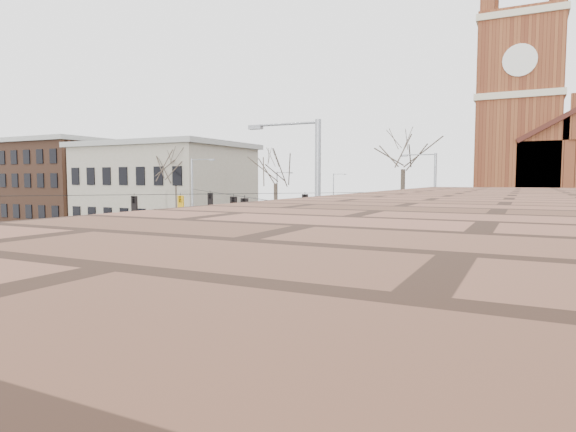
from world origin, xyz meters
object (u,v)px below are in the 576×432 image
at_px(parked_car_a, 515,280).
at_px(tree_nw_far, 177,176).
at_px(signal_pole_ne, 432,208).
at_px(signal_pole_nw, 194,202).
at_px(signal_pole_se, 313,244).
at_px(tree_ne, 403,163).
at_px(cargo_van, 247,296).
at_px(streetlight_north_a, 278,200).
at_px(tree_nw_near, 276,179).
at_px(streetlight_north_b, 334,196).

height_order(parked_car_a, tree_nw_far, tree_nw_far).
xyz_separation_m(signal_pole_ne, tree_nw_far, (-26.07, 1.64, 2.59)).
relative_size(signal_pole_nw, parked_car_a, 2.50).
distance_m(signal_pole_se, parked_car_a, 20.65).
distance_m(signal_pole_se, tree_nw_far, 35.97).
relative_size(signal_pole_se, tree_ne, 0.77).
distance_m(cargo_van, tree_ne, 20.88).
bearing_deg(tree_ne, cargo_van, -99.92).
bearing_deg(signal_pole_ne, streetlight_north_a, 143.10).
distance_m(signal_pole_ne, tree_nw_near, 15.12).
distance_m(streetlight_north_a, parked_car_a, 34.74).
bearing_deg(tree_nw_far, signal_pole_nw, -25.64).
height_order(streetlight_north_a, tree_nw_far, tree_nw_far).
relative_size(signal_pole_ne, signal_pole_nw, 1.00).
bearing_deg(tree_ne, signal_pole_se, -83.76).
bearing_deg(tree_nw_far, streetlight_north_a, 74.59).
relative_size(signal_pole_nw, tree_nw_far, 0.87).
distance_m(cargo_van, tree_nw_far, 28.25).
bearing_deg(tree_nw_near, cargo_van, -66.08).
relative_size(signal_pole_ne, cargo_van, 1.54).
distance_m(signal_pole_nw, cargo_van, 24.24).
xyz_separation_m(signal_pole_nw, streetlight_north_a, (0.67, 16.50, -0.48)).
bearing_deg(tree_ne, signal_pole_ne, -35.67).
relative_size(tree_nw_near, tree_ne, 0.84).
height_order(parked_car_a, tree_ne, tree_ne).
distance_m(streetlight_north_b, tree_nw_near, 35.12).
relative_size(signal_pole_ne, streetlight_north_b, 1.12).
distance_m(signal_pole_se, streetlight_north_b, 63.43).
height_order(signal_pole_ne, tree_nw_near, tree_nw_near).
height_order(parked_car_a, tree_nw_near, tree_nw_near).
height_order(streetlight_north_a, parked_car_a, streetlight_north_a).
distance_m(signal_pole_nw, tree_ne, 20.32).
bearing_deg(signal_pole_se, streetlight_north_a, 119.09).
xyz_separation_m(signal_pole_se, streetlight_north_a, (-21.97, 39.50, -0.48)).
bearing_deg(streetlight_north_a, tree_nw_near, -63.25).
relative_size(signal_pole_ne, streetlight_north_a, 1.12).
bearing_deg(parked_car_a, signal_pole_se, 143.52).
height_order(streetlight_north_b, parked_car_a, streetlight_north_b).
bearing_deg(parked_car_a, cargo_van, 119.16).
bearing_deg(signal_pole_ne, signal_pole_se, -90.00).
distance_m(signal_pole_ne, streetlight_north_b, 42.61).
height_order(tree_nw_far, tree_nw_near, tree_nw_far).
distance_m(signal_pole_ne, cargo_van, 18.74).
distance_m(signal_pole_nw, streetlight_north_b, 36.51).
bearing_deg(streetlight_north_a, streetlight_north_b, 90.00).
relative_size(signal_pole_se, cargo_van, 1.54).
relative_size(signal_pole_se, streetlight_north_a, 1.12).
relative_size(signal_pole_ne, parked_car_a, 2.50).
bearing_deg(parked_car_a, signal_pole_ne, 39.04).
height_order(signal_pole_se, tree_nw_far, tree_nw_far).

